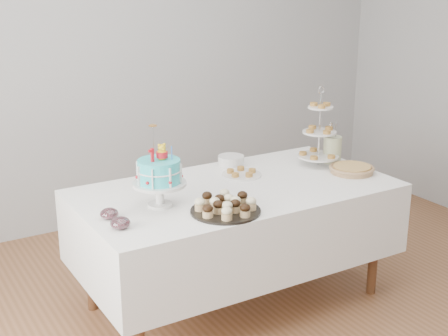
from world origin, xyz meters
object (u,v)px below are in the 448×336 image
pie (352,169)px  utensil_pitcher (332,148)px  cupcake_tray (226,205)px  pastry_plate (242,173)px  jam_bowl_a (120,223)px  jam_bowl_b (109,214)px  tiered_stand (319,133)px  table (236,222)px  plate_stack (231,161)px  birthday_cake (160,185)px

pie → utensil_pitcher: size_ratio=1.06×
cupcake_tray → utensil_pitcher: utensil_pitcher is taller
cupcake_tray → pie: 1.08m
cupcake_tray → pastry_plate: 0.64m
jam_bowl_a → utensil_pitcher: bearing=11.5°
cupcake_tray → jam_bowl_b: size_ratio=3.92×
tiered_stand → utensil_pitcher: (0.12, -0.00, -0.13)m
tiered_stand → jam_bowl_a: (-1.56, -0.35, -0.19)m
pastry_plate → table: bearing=-130.9°
cupcake_tray → jam_bowl_b: bearing=157.7°
jam_bowl_b → pie: bearing=-2.1°
table → plate_stack: size_ratio=10.99×
tiered_stand → birthday_cake: bearing=-172.6°
tiered_stand → jam_bowl_a: size_ratio=5.13×
table → jam_bowl_b: jam_bowl_b is taller
birthday_cake → utensil_pitcher: size_ratio=1.66×
pastry_plate → plate_stack: bearing=75.6°
plate_stack → utensil_pitcher: size_ratio=0.63×
utensil_pitcher → tiered_stand: bearing=165.3°
birthday_cake → plate_stack: (0.74, 0.45, -0.09)m
jam_bowl_b → pastry_plate: bearing=14.4°
plate_stack → utensil_pitcher: utensil_pitcher is taller
table → pastry_plate: size_ratio=7.58×
tiered_stand → utensil_pitcher: bearing=-2.3°
cupcake_tray → utensil_pitcher: 1.19m
plate_stack → pastry_plate: 0.23m
table → jam_bowl_b: 0.88m
pie → pastry_plate: size_ratio=1.15×
plate_stack → utensil_pitcher: (0.63, -0.29, 0.06)m
tiered_stand → pastry_plate: tiered_stand is taller
table → birthday_cake: bearing=-174.3°
pie → utensil_pitcher: bearing=80.0°
table → birthday_cake: size_ratio=4.18×
pastry_plate → utensil_pitcher: bearing=-5.5°
table → birthday_cake: 0.64m
cupcake_tray → plate_stack: 0.85m
table → plate_stack: plate_stack is taller
pastry_plate → jam_bowl_b: (-0.99, -0.25, 0.01)m
cupcake_tray → pastry_plate: cupcake_tray is taller
table → tiered_stand: (0.72, 0.11, 0.45)m
jam_bowl_b → tiered_stand: bearing=7.0°
pastry_plate → utensil_pitcher: (0.69, -0.07, 0.08)m
pie → plate_stack: plate_stack is taller
tiered_stand → utensil_pitcher: tiered_stand is taller
birthday_cake → pastry_plate: (0.68, 0.23, -0.11)m
birthday_cake → plate_stack: bearing=27.8°
pie → utensil_pitcher: 0.26m
birthday_cake → jam_bowl_b: 0.33m
pastry_plate → utensil_pitcher: utensil_pitcher is taller
cupcake_tray → jam_bowl_b: 0.62m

